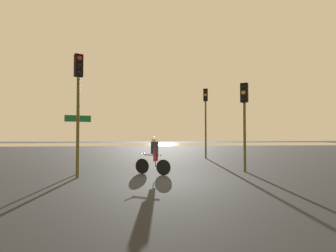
# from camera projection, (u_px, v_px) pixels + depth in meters

# --- Properties ---
(ground_plane) EXTENTS (120.00, 120.00, 0.00)m
(ground_plane) POSITION_uv_depth(u_px,v_px,m) (168.00, 181.00, 9.62)
(ground_plane) COLOR black
(water_strip) EXTENTS (80.00, 16.00, 0.01)m
(water_strip) POSITION_uv_depth(u_px,v_px,m) (147.00, 144.00, 48.11)
(water_strip) COLOR #9E937F
(water_strip) RESTS_ON ground
(traffic_light_far_right) EXTENTS (0.37, 0.39, 5.08)m
(traffic_light_far_right) POSITION_uv_depth(u_px,v_px,m) (206.00, 110.00, 19.12)
(traffic_light_far_right) COLOR #4C4719
(traffic_light_far_right) RESTS_ON ground
(traffic_light_near_left) EXTENTS (0.40, 0.42, 4.94)m
(traffic_light_near_left) POSITION_uv_depth(u_px,v_px,m) (78.00, 92.00, 10.49)
(traffic_light_near_left) COLOR #4C4719
(traffic_light_near_left) RESTS_ON ground
(traffic_light_near_right) EXTENTS (0.41, 0.42, 4.11)m
(traffic_light_near_right) POSITION_uv_depth(u_px,v_px,m) (244.00, 110.00, 12.15)
(traffic_light_near_right) COLOR #4C4719
(traffic_light_near_right) RESTS_ON ground
(direction_sign_post) EXTENTS (1.03, 0.43, 2.60)m
(direction_sign_post) POSITION_uv_depth(u_px,v_px,m) (78.00, 135.00, 11.39)
(direction_sign_post) COLOR slate
(direction_sign_post) RESTS_ON ground
(cyclist) EXTENTS (1.48, 0.93, 1.62)m
(cyclist) POSITION_uv_depth(u_px,v_px,m) (154.00, 155.00, 11.22)
(cyclist) COLOR black
(cyclist) RESTS_ON ground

